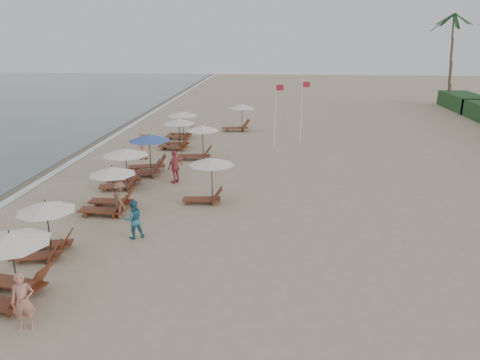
# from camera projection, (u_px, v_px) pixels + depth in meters

# --- Properties ---
(ground) EXTENTS (160.00, 160.00, 0.00)m
(ground) POSITION_uv_depth(u_px,v_px,m) (219.00, 262.00, 16.54)
(ground) COLOR tan
(ground) RESTS_ON ground
(wet_sand_band) EXTENTS (3.20, 140.00, 0.01)m
(wet_sand_band) POSITION_uv_depth(u_px,v_px,m) (31.00, 173.00, 27.05)
(wet_sand_band) COLOR #6B5E4C
(wet_sand_band) RESTS_ON ground
(foam_line) EXTENTS (0.50, 140.00, 0.02)m
(foam_line) POSITION_uv_depth(u_px,v_px,m) (52.00, 174.00, 26.94)
(foam_line) COLOR white
(foam_line) RESTS_ON ground
(lounger_station_0) EXTENTS (2.69, 2.36, 2.29)m
(lounger_station_0) POSITION_uv_depth(u_px,v_px,m) (7.00, 267.00, 13.81)
(lounger_station_0) COLOR brown
(lounger_station_0) RESTS_ON ground
(lounger_station_1) EXTENTS (2.39, 2.11, 2.13)m
(lounger_station_1) POSITION_uv_depth(u_px,v_px,m) (44.00, 228.00, 16.70)
(lounger_station_1) COLOR brown
(lounger_station_1) RESTS_ON ground
(lounger_station_2) EXTENTS (2.60, 2.13, 2.16)m
(lounger_station_2) POSITION_uv_depth(u_px,v_px,m) (108.00, 191.00, 20.96)
(lounger_station_2) COLOR brown
(lounger_station_2) RESTS_ON ground
(lounger_station_3) EXTENTS (2.64, 2.42, 2.14)m
(lounger_station_3) POSITION_uv_depth(u_px,v_px,m) (123.00, 166.00, 24.24)
(lounger_station_3) COLOR brown
(lounger_station_3) RESTS_ON ground
(lounger_station_4) EXTENTS (2.89, 2.67, 2.36)m
(lounger_station_4) POSITION_uv_depth(u_px,v_px,m) (146.00, 155.00, 26.59)
(lounger_station_4) COLOR brown
(lounger_station_4) RESTS_ON ground
(lounger_station_5) EXTENTS (2.66, 2.29, 2.16)m
(lounger_station_5) POSITION_uv_depth(u_px,v_px,m) (176.00, 134.00, 32.59)
(lounger_station_5) COLOR brown
(lounger_station_5) RESTS_ON ground
(lounger_station_6) EXTENTS (2.55, 2.41, 2.13)m
(lounger_station_6) POSITION_uv_depth(u_px,v_px,m) (181.00, 123.00, 35.78)
(lounger_station_6) COLOR brown
(lounger_station_6) RESTS_ON ground
(inland_station_0) EXTENTS (2.58, 2.24, 2.22)m
(inland_station_0) POSITION_uv_depth(u_px,v_px,m) (208.00, 174.00, 21.98)
(inland_station_0) COLOR brown
(inland_station_0) RESTS_ON ground
(inland_station_1) EXTENTS (2.82, 2.24, 2.22)m
(inland_station_1) POSITION_uv_depth(u_px,v_px,m) (198.00, 140.00, 29.72)
(inland_station_1) COLOR brown
(inland_station_1) RESTS_ON ground
(inland_station_2) EXTENTS (2.90, 2.24, 2.22)m
(inland_station_2) POSITION_uv_depth(u_px,v_px,m) (239.00, 116.00, 38.52)
(inland_station_2) COLOR brown
(inland_station_2) RESTS_ON ground
(beachgoer_near) EXTENTS (0.72, 0.59, 1.72)m
(beachgoer_near) POSITION_uv_depth(u_px,v_px,m) (23.00, 301.00, 12.58)
(beachgoer_near) COLOR #B0735F
(beachgoer_near) RESTS_ON ground
(beachgoer_mid_a) EXTENTS (0.98, 0.91, 1.60)m
(beachgoer_mid_a) POSITION_uv_depth(u_px,v_px,m) (134.00, 219.00, 18.28)
(beachgoer_mid_a) COLOR teal
(beachgoer_mid_a) RESTS_ON ground
(beachgoer_mid_b) EXTENTS (1.18, 1.26, 1.71)m
(beachgoer_mid_b) POSITION_uv_depth(u_px,v_px,m) (119.00, 199.00, 20.31)
(beachgoer_mid_b) COLOR brown
(beachgoer_mid_b) RESTS_ON ground
(beachgoer_far_a) EXTENTS (0.95, 1.15, 1.84)m
(beachgoer_far_a) POSITION_uv_depth(u_px,v_px,m) (175.00, 167.00, 25.08)
(beachgoer_far_a) COLOR #BB4A50
(beachgoer_far_a) RESTS_ON ground
(beachgoer_far_b) EXTENTS (1.03, 1.02, 1.80)m
(beachgoer_far_b) POSITION_uv_depth(u_px,v_px,m) (144.00, 146.00, 29.90)
(beachgoer_far_b) COLOR tan
(beachgoer_far_b) RESTS_ON ground
(flag_pole_near) EXTENTS (0.60, 0.08, 4.71)m
(flag_pole_near) POSITION_uv_depth(u_px,v_px,m) (275.00, 112.00, 32.16)
(flag_pole_near) COLOR silver
(flag_pole_near) RESTS_ON ground
(flag_pole_far) EXTENTS (0.60, 0.08, 4.72)m
(flag_pole_far) POSITION_uv_depth(u_px,v_px,m) (302.00, 108.00, 34.02)
(flag_pole_far) COLOR silver
(flag_pole_far) RESTS_ON ground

